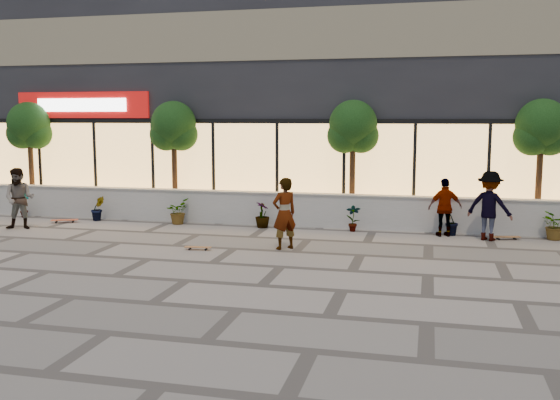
% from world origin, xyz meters
% --- Properties ---
extents(ground, '(80.00, 80.00, 0.00)m').
position_xyz_m(ground, '(0.00, 0.00, 0.00)').
color(ground, gray).
rests_on(ground, ground).
extents(planter_wall, '(22.00, 0.42, 1.04)m').
position_xyz_m(planter_wall, '(0.00, 7.00, 0.52)').
color(planter_wall, silver).
rests_on(planter_wall, ground).
extents(retail_building, '(24.00, 9.17, 8.50)m').
position_xyz_m(retail_building, '(-0.00, 12.49, 4.25)').
color(retail_building, '#232328').
rests_on(retail_building, ground).
extents(shrub_a, '(0.43, 0.29, 0.81)m').
position_xyz_m(shrub_a, '(-8.50, 6.45, 0.41)').
color(shrub_a, black).
rests_on(shrub_a, ground).
extents(shrub_b, '(0.57, 0.57, 0.81)m').
position_xyz_m(shrub_b, '(-5.70, 6.45, 0.41)').
color(shrub_b, black).
rests_on(shrub_b, ground).
extents(shrub_c, '(0.68, 0.77, 0.81)m').
position_xyz_m(shrub_c, '(-2.90, 6.45, 0.41)').
color(shrub_c, black).
rests_on(shrub_c, ground).
extents(shrub_d, '(0.64, 0.64, 0.81)m').
position_xyz_m(shrub_d, '(-0.10, 6.45, 0.41)').
color(shrub_d, black).
rests_on(shrub_d, ground).
extents(shrub_e, '(0.46, 0.35, 0.81)m').
position_xyz_m(shrub_e, '(2.70, 6.45, 0.41)').
color(shrub_e, black).
rests_on(shrub_e, ground).
extents(shrub_f, '(0.55, 0.57, 0.81)m').
position_xyz_m(shrub_f, '(5.50, 6.45, 0.41)').
color(shrub_f, black).
rests_on(shrub_f, ground).
extents(shrub_g, '(0.77, 0.84, 0.81)m').
position_xyz_m(shrub_g, '(8.30, 6.45, 0.41)').
color(shrub_g, black).
rests_on(shrub_g, ground).
extents(tree_west, '(1.60, 1.50, 3.92)m').
position_xyz_m(tree_west, '(-9.00, 7.70, 2.99)').
color(tree_west, '#422D17').
rests_on(tree_west, ground).
extents(tree_midwest, '(1.60, 1.50, 3.92)m').
position_xyz_m(tree_midwest, '(-3.50, 7.70, 2.99)').
color(tree_midwest, '#422D17').
rests_on(tree_midwest, ground).
extents(tree_mideast, '(1.60, 1.50, 3.92)m').
position_xyz_m(tree_mideast, '(2.50, 7.70, 2.99)').
color(tree_mideast, '#422D17').
rests_on(tree_mideast, ground).
extents(tree_east, '(1.60, 1.50, 3.92)m').
position_xyz_m(tree_east, '(8.00, 7.70, 2.99)').
color(tree_east, '#422D17').
rests_on(tree_east, ground).
extents(skater_center, '(0.80, 0.79, 1.85)m').
position_xyz_m(skater_center, '(1.28, 3.55, 0.93)').
color(skater_center, beige).
rests_on(skater_center, ground).
extents(skater_left, '(1.08, 0.95, 1.86)m').
position_xyz_m(skater_left, '(-7.17, 4.47, 0.93)').
color(skater_left, tan).
rests_on(skater_left, ground).
extents(skater_right_near, '(1.06, 0.70, 1.67)m').
position_xyz_m(skater_right_near, '(5.32, 6.30, 0.83)').
color(skater_right_near, silver).
rests_on(skater_right_near, ground).
extents(skater_right_far, '(1.42, 1.13, 1.92)m').
position_xyz_m(skater_right_far, '(6.50, 6.01, 0.96)').
color(skater_right_far, maroon).
rests_on(skater_right_far, ground).
extents(skateboard_center, '(0.70, 0.25, 0.08)m').
position_xyz_m(skateboard_center, '(-0.85, 2.91, 0.07)').
color(skateboard_center, '#92592F').
rests_on(skateboard_center, ground).
extents(skateboard_left, '(0.84, 0.54, 0.10)m').
position_xyz_m(skateboard_left, '(-6.54, 5.81, 0.08)').
color(skateboard_left, '#E7502B').
rests_on(skateboard_left, ground).
extents(skateboard_right_near, '(0.78, 0.37, 0.09)m').
position_xyz_m(skateboard_right_near, '(7.00, 6.20, 0.08)').
color(skateboard_right_near, '#996032').
rests_on(skateboard_right_near, ground).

